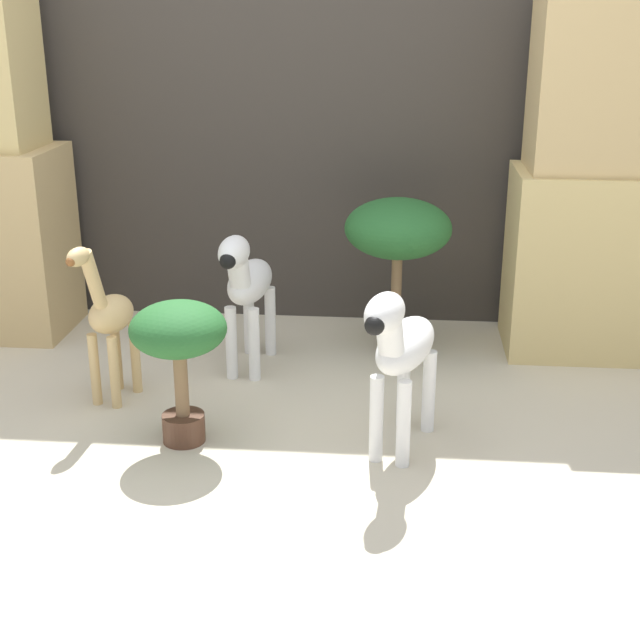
% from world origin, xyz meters
% --- Properties ---
extents(ground_plane, '(14.00, 14.00, 0.00)m').
position_xyz_m(ground_plane, '(0.00, 0.00, 0.00)').
color(ground_plane, beige).
extents(wall_back, '(6.40, 0.08, 2.20)m').
position_xyz_m(wall_back, '(0.00, 1.50, 1.10)').
color(wall_back, '#38332D').
rests_on(wall_back, ground_plane).
extents(rock_pillar_right, '(0.72, 0.45, 1.47)m').
position_xyz_m(rock_pillar_right, '(1.33, 1.17, 0.69)').
color(rock_pillar_right, '#D1B775').
rests_on(rock_pillar_right, ground_plane).
extents(zebra_right, '(0.29, 0.52, 0.60)m').
position_xyz_m(zebra_right, '(0.52, 0.15, 0.37)').
color(zebra_right, white).
rests_on(zebra_right, ground_plane).
extents(zebra_left, '(0.19, 0.53, 0.60)m').
position_xyz_m(zebra_left, '(-0.09, 0.79, 0.37)').
color(zebra_left, white).
rests_on(zebra_left, ground_plane).
extents(giraffe_figurine, '(0.19, 0.34, 0.63)m').
position_xyz_m(giraffe_figurine, '(-0.54, 0.46, 0.32)').
color(giraffe_figurine, tan).
rests_on(giraffe_figurine, ground_plane).
extents(potted_palm_front, '(0.44, 0.44, 0.66)m').
position_xyz_m(potted_palm_front, '(0.50, 1.03, 0.52)').
color(potted_palm_front, '#513323').
rests_on(potted_palm_front, ground_plane).
extents(potted_palm_back, '(0.32, 0.32, 0.49)m').
position_xyz_m(potted_palm_back, '(-0.21, 0.16, 0.37)').
color(potted_palm_back, '#513323').
rests_on(potted_palm_back, ground_plane).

